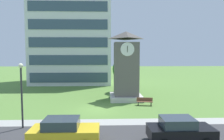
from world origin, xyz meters
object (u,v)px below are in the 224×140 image
clock_tower (126,70)px  tree_by_building (125,69)px  parked_car_yellow (64,131)px  parked_car_black (180,130)px  park_bench (145,101)px  street_lamp (21,87)px

clock_tower → tree_by_building: (0.39, 4.72, -0.27)m
parked_car_yellow → parked_car_black: (7.43, -0.06, -0.00)m
parked_car_yellow → parked_car_black: 7.43m
tree_by_building → parked_car_yellow: tree_by_building is taller
tree_by_building → parked_car_black: 17.66m
park_bench → street_lamp: size_ratio=0.36×
park_bench → street_lamp: 13.02m
park_bench → parked_car_yellow: parked_car_yellow is taller
street_lamp → parked_car_black: size_ratio=1.22×
clock_tower → parked_car_black: (2.18, -12.64, -2.96)m
clock_tower → parked_car_yellow: 13.95m
park_bench → tree_by_building: (-1.43, 7.82, 3.09)m
park_bench → parked_car_black: 9.55m
park_bench → parked_car_yellow: size_ratio=0.42×
tree_by_building → parked_car_yellow: 18.39m
clock_tower → tree_by_building: size_ratio=1.58×
clock_tower → parked_car_yellow: bearing=-112.7°
street_lamp → clock_tower: bearing=46.6°
clock_tower → park_bench: (1.82, -3.10, -3.36)m
park_bench → street_lamp: (-10.92, -6.53, 2.75)m
clock_tower → parked_car_black: bearing=-80.2°
park_bench → parked_car_yellow: (-7.07, -9.48, 0.40)m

